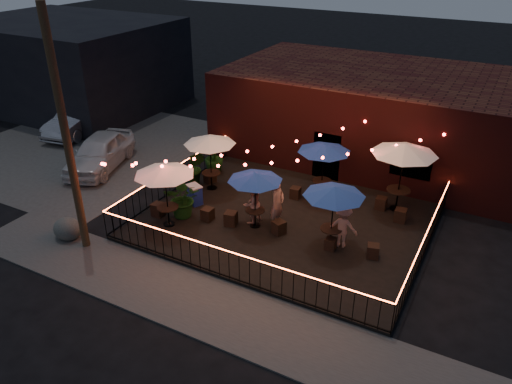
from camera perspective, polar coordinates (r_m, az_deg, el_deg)
ground at (r=17.10m, az=0.44°, el=-6.71°), size 110.00×110.00×0.00m
patio at (r=18.57m, az=3.34°, el=-3.43°), size 10.00×8.00×0.15m
sidewalk at (r=14.89m, az=-5.59°, el=-12.84°), size 18.00×2.50×0.05m
parking_lot at (r=26.65m, az=-18.74°, el=4.97°), size 11.00×12.00×0.02m
brick_building at (r=24.38m, az=13.82°, el=8.60°), size 14.00×8.00×4.00m
background_building at (r=33.42m, az=-20.61°, el=13.66°), size 12.00×9.00×5.00m
utility_pole at (r=16.53m, az=-20.86°, el=5.80°), size 0.26×0.26×8.00m
fence_front at (r=15.31m, az=-3.11°, el=-8.38°), size 10.00×0.04×1.04m
fence_left at (r=20.61m, az=-9.27°, el=1.44°), size 0.04×8.00×1.04m
fence_right at (r=17.12m, az=18.76°, el=-5.69°), size 0.04×8.00×1.04m
festoon_lights at (r=17.60m, az=0.16°, el=3.75°), size 10.02×8.72×1.32m
cafe_table_0 at (r=17.52m, az=-10.45°, el=2.39°), size 2.51×2.51×2.36m
cafe_table_1 at (r=19.97m, az=-5.31°, el=5.85°), size 2.50×2.50×2.32m
cafe_table_2 at (r=17.22m, az=-0.10°, el=1.68°), size 2.20×2.20×2.14m
cafe_table_3 at (r=19.42m, az=7.80°, el=4.97°), size 2.47×2.47×2.29m
cafe_table_4 at (r=16.21m, az=8.93°, el=-0.03°), size 2.72×2.72×2.26m
cafe_table_5 at (r=18.93m, az=16.61°, el=4.63°), size 2.81×2.81×2.69m
bistro_chair_0 at (r=19.07m, az=-11.13°, el=-1.94°), size 0.42×0.42×0.49m
bistro_chair_1 at (r=18.51m, az=-5.56°, el=-2.53°), size 0.40×0.40×0.47m
bistro_chair_2 at (r=21.27m, az=-5.28°, el=1.76°), size 0.53×0.53×0.49m
bistro_chair_3 at (r=20.94m, az=-1.70°, el=1.33°), size 0.46×0.46×0.42m
bistro_chair_4 at (r=18.15m, az=-2.90°, el=-3.04°), size 0.50×0.50×0.50m
bistro_chair_5 at (r=17.64m, az=2.62°, el=-4.05°), size 0.53×0.53×0.48m
bistro_chair_6 at (r=19.99m, az=4.52°, el=-0.07°), size 0.41×0.41×0.45m
bistro_chair_7 at (r=19.78m, az=9.80°, el=-0.65°), size 0.44×0.44×0.50m
bistro_chair_8 at (r=16.99m, az=8.51°, el=-5.87°), size 0.36×0.36×0.41m
bistro_chair_9 at (r=16.86m, az=13.20°, el=-6.58°), size 0.47×0.47×0.45m
bistro_chair_10 at (r=19.74m, az=14.09°, el=-1.24°), size 0.42×0.42×0.47m
bistro_chair_11 at (r=19.08m, az=16.17°, el=-2.57°), size 0.44×0.44×0.49m
patron_a at (r=17.77m, az=2.45°, el=-1.28°), size 0.51×0.71×1.82m
patron_b at (r=18.00m, az=-0.47°, el=-1.29°), size 0.80×0.91×1.57m
patron_c at (r=16.92m, az=9.89°, el=-3.88°), size 1.07×0.72×1.54m
potted_shrub_a at (r=18.61m, az=-8.29°, el=-0.72°), size 1.69×1.60×1.49m
potted_shrub_b at (r=20.94m, az=-6.97°, el=2.77°), size 0.99×0.88×1.51m
potted_shrub_c at (r=22.02m, az=-4.86°, el=4.12°), size 0.91×0.91×1.47m
cooler at (r=19.56m, az=-7.02°, el=-0.28°), size 0.72×0.64×0.79m
boulder at (r=18.76m, az=-20.74°, el=-3.97°), size 1.03×0.90×0.76m
car_white at (r=23.73m, az=-17.42°, el=4.39°), size 3.09×4.85×1.54m
car_silver at (r=28.41m, az=-19.52°, el=7.88°), size 2.41×4.86×1.53m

